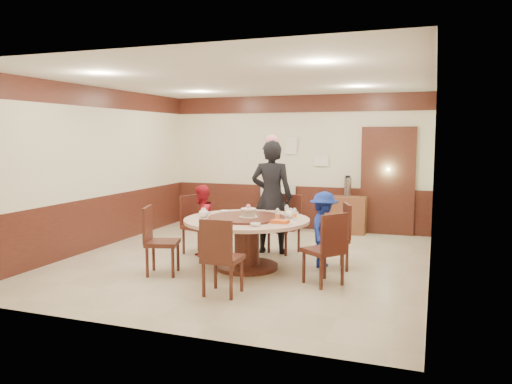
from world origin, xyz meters
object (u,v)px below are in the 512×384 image
(banquet_table, at_px, (247,233))
(person_blue, at_px, (324,230))
(person_red, at_px, (201,220))
(shrimp_platter, at_px, (280,223))
(tv_stand, at_px, (277,217))
(person_standing, at_px, (272,197))
(television, at_px, (278,195))
(birthday_cake, at_px, (248,213))
(side_cabinet, at_px, (346,215))
(thermos, at_px, (348,187))

(banquet_table, bearing_deg, person_blue, 23.54)
(person_red, relative_size, shrimp_platter, 3.85)
(banquet_table, relative_size, tv_stand, 2.17)
(person_standing, xyz_separation_m, tv_stand, (-0.55, 2.09, -0.70))
(person_blue, height_order, shrimp_platter, person_blue)
(television, bearing_deg, person_blue, 109.13)
(birthday_cake, relative_size, shrimp_platter, 0.92)
(birthday_cake, distance_m, television, 3.27)
(banquet_table, distance_m, person_blue, 1.15)
(banquet_table, height_order, person_blue, person_blue)
(birthday_cake, height_order, side_cabinet, birthday_cake)
(person_red, distance_m, birthday_cake, 1.26)
(side_cabinet, relative_size, thermos, 2.11)
(tv_stand, bearing_deg, person_blue, -60.01)
(tv_stand, xyz_separation_m, thermos, (1.46, 0.03, 0.69))
(person_standing, bearing_deg, person_blue, 141.81)
(person_red, height_order, shrimp_platter, person_red)
(tv_stand, bearing_deg, person_standing, -75.35)
(person_red, bearing_deg, person_standing, 121.48)
(tv_stand, distance_m, side_cabinet, 1.44)
(person_standing, height_order, side_cabinet, person_standing)
(tv_stand, bearing_deg, shrimp_platter, -72.16)
(person_standing, height_order, birthday_cake, person_standing)
(side_cabinet, bearing_deg, thermos, 0.00)
(person_standing, distance_m, person_blue, 1.26)
(thermos, bearing_deg, banquet_table, -106.38)
(person_blue, distance_m, thermos, 2.78)
(birthday_cake, height_order, tv_stand, birthday_cake)
(birthday_cake, bearing_deg, thermos, 74.45)
(person_red, xyz_separation_m, thermos, (1.97, 2.62, 0.36))
(banquet_table, bearing_deg, tv_stand, 99.23)
(person_red, relative_size, thermos, 3.04)
(birthday_cake, bearing_deg, television, 99.82)
(person_blue, bearing_deg, side_cabinet, 2.58)
(person_standing, height_order, shrimp_platter, person_standing)
(person_blue, xyz_separation_m, side_cabinet, (-0.13, 2.75, -0.19))
(person_standing, distance_m, thermos, 2.31)
(birthday_cake, distance_m, thermos, 3.37)
(person_blue, xyz_separation_m, shrimp_platter, (-0.44, -0.78, 0.21))
(person_standing, relative_size, birthday_cake, 6.89)
(person_blue, xyz_separation_m, birthday_cake, (-1.01, -0.50, 0.27))
(person_standing, height_order, television, person_standing)
(person_blue, relative_size, side_cabinet, 1.42)
(banquet_table, xyz_separation_m, side_cabinet, (0.92, 3.21, -0.16))
(banquet_table, relative_size, side_cabinet, 2.31)
(television, bearing_deg, side_cabinet, 170.34)
(person_standing, xyz_separation_m, birthday_cake, (0.01, -1.13, -0.10))
(side_cabinet, bearing_deg, birthday_cake, -105.20)
(person_standing, bearing_deg, tv_stand, -81.92)
(banquet_table, height_order, tv_stand, banquet_table)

